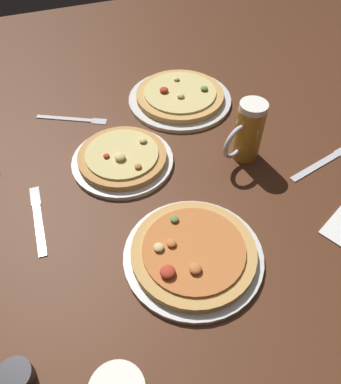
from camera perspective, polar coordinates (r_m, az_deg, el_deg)
ground_plane at (r=0.95m, az=0.00°, el=-1.40°), size 2.40×2.40×0.03m
pizza_plate_near at (r=0.82m, az=3.43°, el=-9.20°), size 0.30×0.30×0.05m
pizza_plate_far at (r=1.23m, az=1.42°, el=14.11°), size 0.32×0.32×0.05m
pizza_plate_side at (r=1.02m, az=-7.22°, el=5.05°), size 0.27×0.27×0.05m
beer_mug_amber at (r=1.01m, az=11.48°, el=8.78°), size 0.13×0.08×0.17m
ramekin_sauce at (r=0.77m, az=-22.19°, el=-24.28°), size 0.06×0.06×0.03m
fork_left at (r=1.20m, az=-14.38°, el=10.59°), size 0.20×0.12×0.01m
knife_right at (r=0.94m, az=-19.27°, el=-3.77°), size 0.03×0.21×0.01m
knife_spare at (r=1.10m, az=22.00°, el=4.27°), size 0.23×0.08×0.01m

